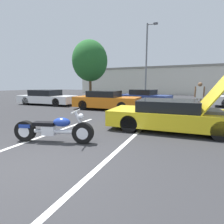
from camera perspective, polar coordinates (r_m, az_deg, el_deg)
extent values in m
plane|color=#2D2D30|center=(4.07, -24.08, -15.80)|extent=(80.00, 80.00, 0.00)
cube|color=white|center=(6.15, -21.07, -7.14)|extent=(0.12, 5.84, 0.01)
cube|color=white|center=(4.71, 2.92, -11.49)|extent=(0.12, 5.84, 0.01)
cube|color=beige|center=(30.30, 19.14, 9.68)|extent=(32.00, 4.00, 4.40)
cube|color=gray|center=(30.41, 19.35, 13.54)|extent=(32.00, 4.20, 0.30)
cylinder|color=slate|center=(20.77, 11.12, 15.71)|extent=(0.18, 0.18, 8.18)
cylinder|color=slate|center=(21.49, 12.78, 26.19)|extent=(0.90, 0.10, 0.10)
cube|color=#4C4C51|center=(21.40, 14.10, 26.22)|extent=(0.44, 0.28, 0.16)
cylinder|color=brown|center=(22.07, -7.07, 8.14)|extent=(0.32, 0.32, 2.59)
ellipsoid|color=#236028|center=(22.24, -7.24, 16.24)|extent=(4.27, 4.27, 4.91)
cylinder|color=black|center=(5.00, -9.45, -6.77)|extent=(0.62, 0.33, 0.60)
cylinder|color=black|center=(5.73, -26.43, -5.57)|extent=(0.62, 0.33, 0.60)
cylinder|color=silver|center=(5.00, -9.45, -6.77)|extent=(0.37, 0.26, 0.33)
cylinder|color=silver|center=(5.73, -26.43, -5.57)|extent=(0.37, 0.26, 0.33)
cylinder|color=silver|center=(5.30, -18.54, -6.04)|extent=(1.44, 0.55, 0.12)
cube|color=silver|center=(5.35, -19.83, -5.54)|extent=(0.42, 0.34, 0.28)
ellipsoid|color=navy|center=(5.13, -16.07, -3.20)|extent=(0.56, 0.42, 0.26)
cube|color=black|center=(5.37, -21.18, -3.59)|extent=(0.68, 0.44, 0.10)
cube|color=navy|center=(5.67, -26.19, -3.98)|extent=(0.38, 0.31, 0.10)
cylinder|color=silver|center=(4.95, -10.52, -3.12)|extent=(0.31, 0.16, 0.62)
cylinder|color=silver|center=(4.93, -11.77, 0.25)|extent=(0.24, 0.68, 0.04)
sphere|color=silver|center=(4.91, -10.08, -1.40)|extent=(0.16, 0.16, 0.16)
cylinder|color=silver|center=(5.59, -21.67, -6.09)|extent=(1.10, 0.42, 0.09)
cube|color=yellow|center=(6.73, 19.03, -1.82)|extent=(4.60, 2.25, 0.55)
cube|color=black|center=(6.67, 17.69, 2.16)|extent=(2.13, 1.88, 0.38)
cylinder|color=black|center=(6.06, 32.03, -5.25)|extent=(0.62, 0.26, 0.60)
cylinder|color=black|center=(7.71, 29.49, -2.22)|extent=(0.62, 0.26, 0.60)
cylinder|color=black|center=(6.10, 5.61, -3.78)|extent=(0.62, 0.26, 0.60)
cylinder|color=black|center=(7.74, 8.81, -1.08)|extent=(0.62, 0.26, 0.60)
cube|color=yellow|center=(6.73, 30.41, 5.29)|extent=(1.06, 1.84, 1.31)
cube|color=#4C4C51|center=(6.79, 29.56, -0.43)|extent=(0.67, 1.10, 0.28)
cube|color=navy|center=(15.70, 10.71, 4.56)|extent=(4.62, 2.77, 0.55)
cube|color=black|center=(15.75, 10.20, 6.42)|extent=(2.26, 2.09, 0.45)
cylinder|color=black|center=(14.40, 14.04, 3.49)|extent=(0.65, 0.34, 0.62)
cylinder|color=black|center=(15.97, 16.36, 3.93)|extent=(0.65, 0.34, 0.62)
cylinder|color=black|center=(15.61, 4.91, 4.15)|extent=(0.65, 0.34, 0.62)
cylinder|color=black|center=(17.07, 7.88, 4.53)|extent=(0.65, 0.34, 0.62)
cube|color=orange|center=(11.53, -1.74, 3.37)|extent=(4.33, 1.97, 0.66)
cube|color=black|center=(11.55, -2.53, 5.98)|extent=(1.99, 1.68, 0.39)
cylinder|color=black|center=(10.36, 3.27, 1.65)|extent=(0.63, 0.25, 0.62)
cylinder|color=black|center=(11.84, 5.63, 2.56)|extent=(0.63, 0.25, 0.62)
cylinder|color=black|center=(11.46, -9.35, 2.26)|extent=(0.63, 0.25, 0.62)
cylinder|color=black|center=(12.80, -5.79, 3.06)|extent=(0.63, 0.25, 0.62)
cube|color=white|center=(15.08, -20.28, 4.00)|extent=(4.80, 2.14, 0.56)
cube|color=black|center=(15.17, -20.93, 5.93)|extent=(2.22, 1.77, 0.46)
cylinder|color=black|center=(13.57, -17.70, 3.03)|extent=(0.64, 0.27, 0.63)
cylinder|color=black|center=(14.85, -13.99, 3.68)|extent=(0.64, 0.27, 0.63)
cylinder|color=black|center=(15.52, -26.24, 3.23)|extent=(0.64, 0.27, 0.63)
cylinder|color=black|center=(16.64, -22.33, 3.83)|extent=(0.64, 0.27, 0.63)
cylinder|color=gray|center=(11.09, 25.87, 1.83)|extent=(0.12, 0.12, 0.85)
cylinder|color=gray|center=(11.10, 26.90, 1.76)|extent=(0.12, 0.12, 0.85)
cube|color=white|center=(11.03, 26.67, 5.72)|extent=(0.36, 0.20, 0.67)
cylinder|color=brown|center=(11.03, 25.54, 5.97)|extent=(0.08, 0.08, 0.61)
cylinder|color=brown|center=(11.04, 27.82, 5.81)|extent=(0.08, 0.08, 0.61)
sphere|color=brown|center=(11.02, 26.84, 8.06)|extent=(0.23, 0.23, 0.23)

